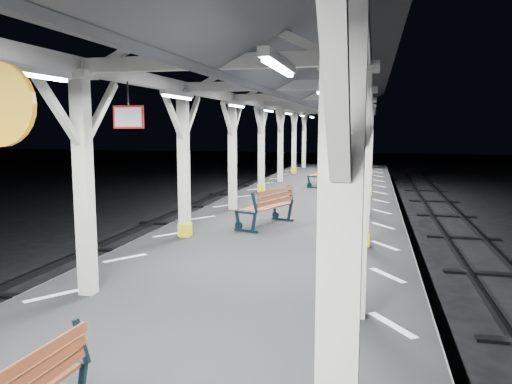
% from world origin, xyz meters
% --- Properties ---
extents(ground, '(120.00, 120.00, 0.00)m').
position_xyz_m(ground, '(0.00, 0.00, 0.00)').
color(ground, black).
rests_on(ground, ground).
extents(platform, '(6.00, 50.00, 1.00)m').
position_xyz_m(platform, '(0.00, 0.00, 0.50)').
color(platform, black).
rests_on(platform, ground).
extents(hazard_stripes_left, '(1.00, 48.00, 0.01)m').
position_xyz_m(hazard_stripes_left, '(-2.45, 0.00, 1.00)').
color(hazard_stripes_left, silver).
rests_on(hazard_stripes_left, platform).
extents(hazard_stripes_right, '(1.00, 48.00, 0.01)m').
position_xyz_m(hazard_stripes_right, '(2.45, 0.00, 1.00)').
color(hazard_stripes_right, silver).
rests_on(hazard_stripes_right, platform).
extents(track_left, '(2.20, 60.00, 0.16)m').
position_xyz_m(track_left, '(-5.00, 0.00, 0.08)').
color(track_left, '#2D2D33').
rests_on(track_left, ground).
extents(canopy, '(5.40, 49.00, 4.65)m').
position_xyz_m(canopy, '(0.00, -0.02, 4.56)').
color(canopy, beige).
rests_on(canopy, platform).
extents(bench_mid, '(1.24, 1.94, 0.99)m').
position_xyz_m(bench_mid, '(-0.38, 3.68, 1.53)').
color(bench_mid, '#0F2630').
rests_on(bench_mid, platform).
extents(bench_far, '(0.99, 1.95, 1.01)m').
position_xyz_m(bench_far, '(0.10, 12.70, 1.54)').
color(bench_far, '#0F2630').
rests_on(bench_far, platform).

